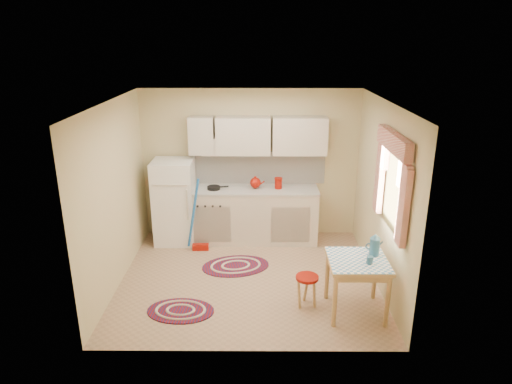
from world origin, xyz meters
TOP-DOWN VIEW (x-y plane):
  - room_shell at (0.16, 0.24)m, footprint 3.64×3.60m
  - fridge at (-1.24, 1.25)m, footprint 0.65×0.60m
  - broom at (-0.80, 0.90)m, footprint 0.28×0.13m
  - base_cabinets at (-0.02, 1.30)m, footprint 2.25×0.60m
  - countertop at (-0.02, 1.30)m, footprint 2.27×0.62m
  - frying_pan at (-0.59, 1.25)m, footprint 0.26×0.26m
  - red_kettle at (0.09, 1.30)m, footprint 0.22×0.20m
  - red_canister at (0.46, 1.30)m, footprint 0.14×0.14m
  - table at (1.35, -0.83)m, footprint 0.72×0.72m
  - stool at (0.76, -0.69)m, footprint 0.31×0.31m
  - coffee_pot at (1.57, -0.71)m, footprint 0.16×0.13m
  - mug at (1.46, -0.93)m, footprint 0.08×0.08m
  - rug_center at (-0.20, 0.34)m, footprint 1.13×0.86m
  - rug_left at (-0.84, -0.84)m, footprint 0.89×0.62m

SIDE VIEW (x-z plane):
  - rug_center at x=-0.20m, z-range 0.00..0.02m
  - rug_left at x=-0.84m, z-range 0.00..0.02m
  - stool at x=0.76m, z-range 0.00..0.42m
  - table at x=1.35m, z-range 0.00..0.72m
  - base_cabinets at x=-0.02m, z-range 0.00..0.88m
  - broom at x=-0.80m, z-range 0.00..1.20m
  - fridge at x=-1.24m, z-range 0.00..1.40m
  - mug at x=1.46m, z-range 0.72..0.82m
  - coffee_pot at x=1.57m, z-range 0.72..1.03m
  - countertop at x=-0.02m, z-range 0.88..0.92m
  - frying_pan at x=-0.59m, z-range 0.92..0.97m
  - red_canister at x=0.46m, z-range 0.92..1.08m
  - red_kettle at x=0.09m, z-range 0.92..1.12m
  - room_shell at x=0.16m, z-range 0.34..2.86m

